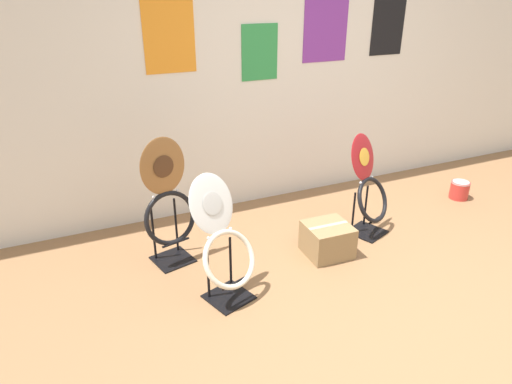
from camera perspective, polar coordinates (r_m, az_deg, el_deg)
The scene contains 7 objects.
ground_plane at distance 3.29m, azimuth 21.11°, elevation -14.32°, with size 14.00×14.00×0.00m, color #8E6642.
wall_back at distance 4.35m, azimuth 3.77°, elevation 15.66°, with size 8.00×0.07×2.60m.
toilet_seat_display_woodgrain at distance 3.44m, azimuth -10.95°, elevation -1.57°, with size 0.43×0.34×1.00m.
toilet_seat_display_crimson_swirl at distance 3.94m, azimuth 13.88°, elevation 0.45°, with size 0.45×0.42×0.86m.
toilet_seat_display_white_plain at distance 3.04m, azimuth -4.07°, elevation -6.67°, with size 0.47×0.48×0.86m.
paint_can at distance 5.01m, azimuth 24.10°, elevation 0.30°, with size 0.19×0.19×0.18m.
storage_box at distance 3.68m, azimuth 8.91°, elevation -5.89°, with size 0.36×0.34×0.26m.
Camera 1 is at (-2.02, -1.68, 1.97)m, focal length 32.00 mm.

